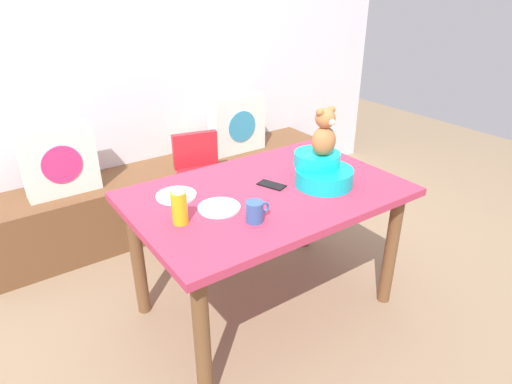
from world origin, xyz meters
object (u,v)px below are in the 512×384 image
infant_seat_teal (322,171)px  coffee_mug (255,212)px  pillow_floral_left (59,161)px  teddy_bear (324,133)px  pillow_floral_right (237,124)px  highchair (202,177)px  book_stack (197,154)px  dining_table (267,208)px  ketchup_bottle (179,205)px  dinner_plate_far (219,208)px  cell_phone (272,185)px  dinner_plate_near (176,196)px

infant_seat_teal → coffee_mug: size_ratio=2.75×
pillow_floral_left → teddy_bear: bearing=-51.1°
pillow_floral_right → highchair: bearing=-142.9°
infant_seat_teal → book_stack: bearing=92.4°
dining_table → teddy_bear: 0.48m
book_stack → infant_seat_teal: (0.06, -1.29, 0.31)m
pillow_floral_right → highchair: size_ratio=0.56×
ketchup_bottle → dinner_plate_far: 0.22m
pillow_floral_right → book_stack: (-0.35, 0.02, -0.18)m
pillow_floral_right → infant_seat_teal: size_ratio=1.33×
cell_phone → coffee_mug: bearing=-159.6°
ketchup_bottle → coffee_mug: ketchup_bottle is taller
ketchup_bottle → coffee_mug: 0.33m
pillow_floral_left → dining_table: size_ratio=0.32×
coffee_mug → dinner_plate_near: size_ratio=0.60×
ketchup_bottle → dinner_plate_near: bearing=68.6°
pillow_floral_right → ketchup_bottle: bearing=-131.4°
teddy_bear → pillow_floral_left: bearing=128.9°
dinner_plate_near → dinner_plate_far: 0.26m
dining_table → dinner_plate_far: (-0.30, -0.03, 0.11)m
infant_seat_teal → dinner_plate_near: bearing=157.0°
infant_seat_teal → cell_phone: bearing=151.5°
pillow_floral_right → coffee_mug: 1.62m
dinner_plate_far → cell_phone: 0.36m
dining_table → dinner_plate_near: (-0.41, 0.20, 0.11)m
dining_table → pillow_floral_right: bearing=64.0°
pillow_floral_right → ketchup_bottle: ketchup_bottle is taller
dining_table → infant_seat_teal: size_ratio=4.16×
pillow_floral_left → book_stack: 0.99m
book_stack → dining_table: bearing=-100.6°
book_stack → highchair: (-0.20, -0.44, 0.02)m
book_stack → dinner_plate_far: bearing=-113.1°
highchair → dinner_plate_far: bearing=-112.3°
highchair → cell_phone: (0.03, -0.73, 0.22)m
highchair → teddy_bear: (0.25, -0.86, 0.50)m
pillow_floral_left → infant_seat_teal: size_ratio=1.33×
book_stack → dinner_plate_near: (-0.64, -1.00, 0.24)m
teddy_bear → coffee_mug: teddy_bear is taller
pillow_floral_right → dinner_plate_far: (-0.87, -1.21, 0.07)m
coffee_mug → dinner_plate_far: size_ratio=0.60×
pillow_floral_right → cell_phone: size_ratio=3.06×
pillow_floral_right → teddy_bear: size_ratio=1.76×
infant_seat_teal → coffee_mug: infant_seat_teal is taller
pillow_floral_right → dining_table: pillow_floral_right is taller
cell_phone → pillow_floral_left: bearing=103.2°
pillow_floral_left → cell_phone: pillow_floral_left is taller
dining_table → dinner_plate_near: 0.47m
highchair → infant_seat_teal: (0.25, -0.86, 0.29)m
pillow_floral_right → cell_phone: (-0.52, -1.15, 0.06)m
highchair → dinner_plate_near: 0.75m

